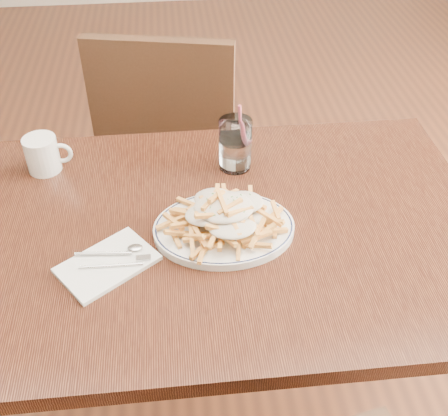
{
  "coord_description": "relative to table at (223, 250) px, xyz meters",
  "views": [
    {
      "loc": [
        -0.1,
        -0.94,
        1.59
      ],
      "look_at": [
        -0.0,
        -0.03,
        0.82
      ],
      "focal_mm": 45.0,
      "sensor_mm": 36.0,
      "label": 1
    }
  ],
  "objects": [
    {
      "name": "cutlery",
      "position": [
        -0.25,
        -0.1,
        0.09
      ],
      "size": [
        0.17,
        0.06,
        0.01
      ],
      "color": "silver",
      "rests_on": "napkin"
    },
    {
      "name": "fries_plate",
      "position": [
        -0.0,
        -0.03,
        0.09
      ],
      "size": [
        0.38,
        0.35,
        0.02
      ],
      "color": "white",
      "rests_on": "table"
    },
    {
      "name": "coffee_mug",
      "position": [
        -0.42,
        0.26,
        0.12
      ],
      "size": [
        0.12,
        0.08,
        0.09
      ],
      "color": "white",
      "rests_on": "table"
    },
    {
      "name": "napkin",
      "position": [
        -0.25,
        -0.1,
        0.08
      ],
      "size": [
        0.23,
        0.21,
        0.01
      ],
      "primitive_type": "cube",
      "rotation": [
        0.0,
        0.0,
        0.64
      ],
      "color": "white",
      "rests_on": "table"
    },
    {
      "name": "chair_far",
      "position": [
        -0.11,
        0.67,
        -0.13
      ],
      "size": [
        0.52,
        0.52,
        0.95
      ],
      "color": "black",
      "rests_on": "ground"
    },
    {
      "name": "floor",
      "position": [
        0.0,
        0.0,
        -0.67
      ],
      "size": [
        7.0,
        7.0,
        0.0
      ],
      "primitive_type": "plane",
      "color": "black",
      "rests_on": "ground"
    },
    {
      "name": "loaded_fries",
      "position": [
        -0.0,
        -0.03,
        0.14
      ],
      "size": [
        0.25,
        0.2,
        0.07
      ],
      "color": "gold",
      "rests_on": "fries_plate"
    },
    {
      "name": "water_glass",
      "position": [
        0.05,
        0.22,
        0.14
      ],
      "size": [
        0.08,
        0.08,
        0.18
      ],
      "color": "white",
      "rests_on": "table"
    },
    {
      "name": "table",
      "position": [
        0.0,
        0.0,
        0.0
      ],
      "size": [
        1.2,
        0.8,
        0.75
      ],
      "color": "black",
      "rests_on": "ground"
    }
  ]
}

